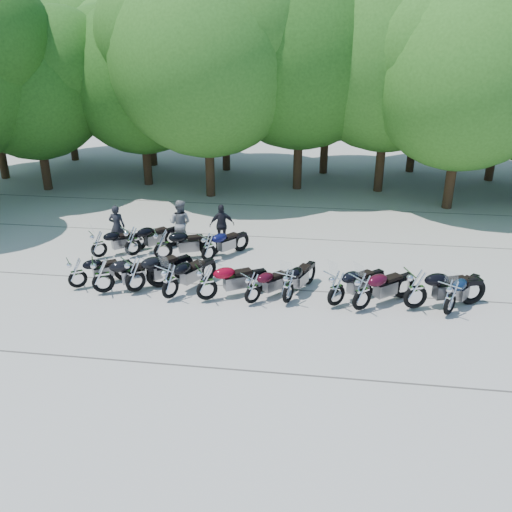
# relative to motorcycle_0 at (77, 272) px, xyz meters

# --- Properties ---
(ground) EXTENTS (90.00, 90.00, 0.00)m
(ground) POSITION_rel_motorcycle_0_xyz_m (5.55, -0.63, -0.59)
(ground) COLOR gray
(ground) RESTS_ON ground
(tree_1) EXTENTS (6.97, 6.97, 8.55)m
(tree_1) POSITION_rel_motorcycle_0_xyz_m (-6.49, 10.60, 4.48)
(tree_1) COLOR #3A2614
(tree_1) RESTS_ON ground
(tree_2) EXTENTS (7.31, 7.31, 8.97)m
(tree_2) POSITION_rel_motorcycle_0_xyz_m (-1.70, 12.21, 4.73)
(tree_2) COLOR #3A2614
(tree_2) RESTS_ON ground
(tree_3) EXTENTS (8.70, 8.70, 10.67)m
(tree_3) POSITION_rel_motorcycle_0_xyz_m (1.98, 10.61, 5.74)
(tree_3) COLOR #3A2614
(tree_3) RESTS_ON ground
(tree_4) EXTENTS (9.13, 9.13, 11.20)m
(tree_4) POSITION_rel_motorcycle_0_xyz_m (6.09, 12.46, 6.05)
(tree_4) COLOR #3A2614
(tree_4) RESTS_ON ground
(tree_5) EXTENTS (9.04, 9.04, 11.10)m
(tree_5) POSITION_rel_motorcycle_0_xyz_m (10.17, 12.57, 5.99)
(tree_5) COLOR #3A2614
(tree_5) RESTS_ON ground
(tree_6) EXTENTS (8.00, 8.00, 9.82)m
(tree_6) POSITION_rel_motorcycle_0_xyz_m (13.11, 10.18, 5.23)
(tree_6) COLOR #3A2614
(tree_6) RESTS_ON ground
(tree_9) EXTENTS (7.59, 7.59, 9.32)m
(tree_9) POSITION_rel_motorcycle_0_xyz_m (-7.98, 16.95, 4.93)
(tree_9) COLOR #3A2614
(tree_9) RESTS_ON ground
(tree_10) EXTENTS (7.78, 7.78, 9.55)m
(tree_10) POSITION_rel_motorcycle_0_xyz_m (-2.74, 16.34, 5.07)
(tree_10) COLOR #3A2614
(tree_10) RESTS_ON ground
(tree_11) EXTENTS (7.56, 7.56, 9.28)m
(tree_11) POSITION_rel_motorcycle_0_xyz_m (1.79, 15.79, 4.91)
(tree_11) COLOR #3A2614
(tree_11) RESTS_ON ground
(tree_12) EXTENTS (7.88, 7.88, 9.67)m
(tree_12) POSITION_rel_motorcycle_0_xyz_m (7.35, 15.83, 5.14)
(tree_12) COLOR #3A2614
(tree_12) RESTS_ON ground
(tree_13) EXTENTS (8.31, 8.31, 10.20)m
(tree_13) POSITION_rel_motorcycle_0_xyz_m (12.24, 16.84, 5.45)
(tree_13) COLOR #3A2614
(tree_13) RESTS_ON ground
(tree_14) EXTENTS (8.02, 8.02, 9.84)m
(tree_14) POSITION_rel_motorcycle_0_xyz_m (16.23, 15.46, 5.24)
(tree_14) COLOR #3A2614
(tree_14) RESTS_ON ground
(motorcycle_0) EXTENTS (2.05, 1.71, 1.17)m
(motorcycle_0) POSITION_rel_motorcycle_0_xyz_m (0.00, 0.00, 0.00)
(motorcycle_0) COLOR black
(motorcycle_0) RESTS_ON ground
(motorcycle_1) EXTENTS (2.47, 1.67, 1.35)m
(motorcycle_1) POSITION_rel_motorcycle_0_xyz_m (0.94, -0.23, 0.09)
(motorcycle_1) COLOR black
(motorcycle_1) RESTS_ON ground
(motorcycle_2) EXTENTS (2.16, 2.25, 1.35)m
(motorcycle_2) POSITION_rel_motorcycle_0_xyz_m (1.91, -0.02, 0.09)
(motorcycle_2) COLOR black
(motorcycle_2) RESTS_ON ground
(motorcycle_3) EXTENTS (1.75, 2.35, 1.30)m
(motorcycle_3) POSITION_rel_motorcycle_0_xyz_m (3.10, -0.30, 0.07)
(motorcycle_3) COLOR black
(motorcycle_3) RESTS_ON ground
(motorcycle_4) EXTENTS (2.36, 1.78, 1.31)m
(motorcycle_4) POSITION_rel_motorcycle_0_xyz_m (4.22, -0.27, 0.07)
(motorcycle_4) COLOR maroon
(motorcycle_4) RESTS_ON ground
(motorcycle_5) EXTENTS (1.84, 1.91, 1.15)m
(motorcycle_5) POSITION_rel_motorcycle_0_xyz_m (5.61, -0.27, -0.01)
(motorcycle_5) COLOR #330612
(motorcycle_5) RESTS_ON ground
(motorcycle_6) EXTENTS (1.42, 2.30, 1.25)m
(motorcycle_6) POSITION_rel_motorcycle_0_xyz_m (6.65, -0.09, 0.04)
(motorcycle_6) COLOR black
(motorcycle_6) RESTS_ON ground
(motorcycle_7) EXTENTS (2.16, 2.06, 1.29)m
(motorcycle_7) POSITION_rel_motorcycle_0_xyz_m (8.07, -0.10, 0.06)
(motorcycle_7) COLOR black
(motorcycle_7) RESTS_ON ground
(motorcycle_8) EXTENTS (2.29, 2.07, 1.34)m
(motorcycle_8) POSITION_rel_motorcycle_0_xyz_m (8.80, -0.28, 0.09)
(motorcycle_8) COLOR #360716
(motorcycle_8) RESTS_ON ground
(motorcycle_9) EXTENTS (2.67, 1.61, 1.44)m
(motorcycle_9) POSITION_rel_motorcycle_0_xyz_m (10.35, 0.02, 0.14)
(motorcycle_9) COLOR black
(motorcycle_9) RESTS_ON ground
(motorcycle_10) EXTENTS (1.81, 2.19, 1.25)m
(motorcycle_10) POSITION_rel_motorcycle_0_xyz_m (11.29, -0.19, 0.04)
(motorcycle_10) COLOR #0C1C34
(motorcycle_10) RESTS_ON ground
(motorcycle_11) EXTENTS (1.97, 1.80, 1.16)m
(motorcycle_11) POSITION_rel_motorcycle_0_xyz_m (-0.31, 2.42, -0.01)
(motorcycle_11) COLOR black
(motorcycle_11) RESTS_ON ground
(motorcycle_12) EXTENTS (2.04, 2.13, 1.28)m
(motorcycle_12) POSITION_rel_motorcycle_0_xyz_m (0.84, 2.73, 0.05)
(motorcycle_12) COLOR black
(motorcycle_12) RESTS_ON ground
(motorcycle_13) EXTENTS (2.42, 1.58, 1.32)m
(motorcycle_13) POSITION_rel_motorcycle_0_xyz_m (2.03, 2.50, 0.07)
(motorcycle_13) COLOR black
(motorcycle_13) RESTS_ON ground
(motorcycle_14) EXTENTS (1.85, 2.09, 1.21)m
(motorcycle_14) POSITION_rel_motorcycle_0_xyz_m (3.64, 2.62, 0.02)
(motorcycle_14) COLOR #0D0F3B
(motorcycle_14) RESTS_ON ground
(rider_0) EXTENTS (0.62, 0.43, 1.63)m
(rider_0) POSITION_rel_motorcycle_0_xyz_m (-0.06, 3.62, 0.23)
(rider_0) COLOR black
(rider_0) RESTS_ON ground
(rider_1) EXTENTS (0.98, 0.82, 1.80)m
(rider_1) POSITION_rel_motorcycle_0_xyz_m (2.25, 4.04, 0.32)
(rider_1) COLOR gray
(rider_1) RESTS_ON ground
(rider_2) EXTENTS (1.01, 0.64, 1.60)m
(rider_2) POSITION_rel_motorcycle_0_xyz_m (3.79, 4.33, 0.21)
(rider_2) COLOR black
(rider_2) RESTS_ON ground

